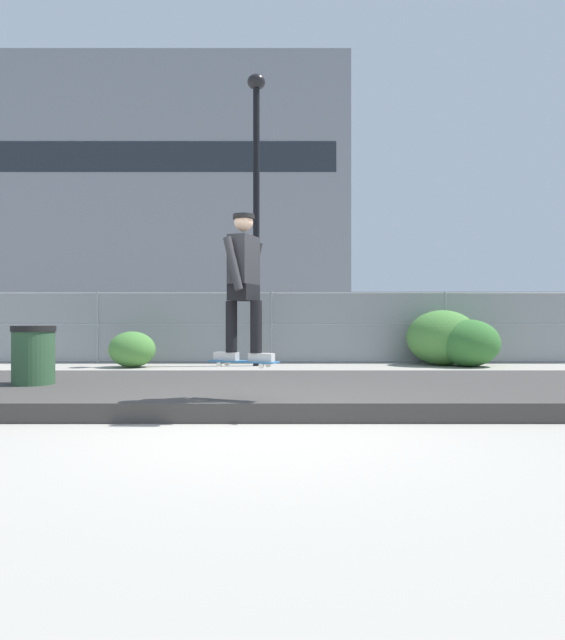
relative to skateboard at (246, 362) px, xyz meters
The scene contains 13 objects.
ground_plane 0.85m from the skateboard, 74.14° to the right, with size 120.00×120.00×0.00m, color #9E998E.
gravel_berm 1.75m from the skateboard, 84.78° to the left, with size 17.69×3.79×0.22m, color #3D3A38.
skateboard is the anchor object (origin of this frame).
skater 0.94m from the skateboard, 82.87° to the left, with size 0.70×0.62×1.65m.
chain_fence 7.87m from the skateboard, 88.90° to the left, with size 18.03×0.06×1.85m.
street_lamp 8.01m from the skateboard, 91.66° to the left, with size 0.44×0.44×7.10m.
parked_car_near 12.51m from the skateboard, 113.61° to the left, with size 4.42×1.98×1.66m.
parked_car_mid 11.37m from the skateboard, 80.60° to the left, with size 4.51×2.16×1.66m.
library_building 46.29m from the skateboard, 101.96° to the left, with size 30.71×12.80×23.32m.
shrub_left 7.36m from the skateboard, 115.03° to the left, with size 1.10×0.90×0.85m.
shrub_center 8.47m from the skateboard, 58.86° to the left, with size 1.76×1.44×1.36m.
shrub_right 8.42m from the skateboard, 54.45° to the left, with size 1.46×1.20×1.13m.
trash_bin 3.37m from the skateboard, 153.96° to the left, with size 0.59×0.59×1.03m.
Camera 1 is at (0.28, -5.41, 1.10)m, focal length 30.07 mm.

